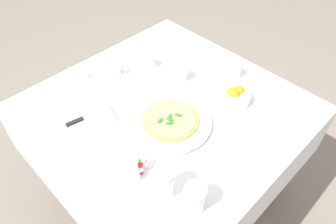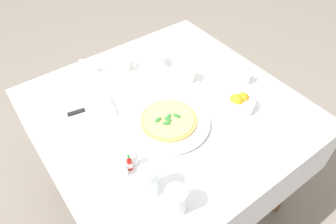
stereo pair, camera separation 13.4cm
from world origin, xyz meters
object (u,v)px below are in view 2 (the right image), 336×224
(dinner_knife, at_px, (88,109))
(pepper_shaker, at_px, (124,170))
(pizza, at_px, (169,120))
(hot_sauce_bottle, at_px, (129,163))
(coffee_cup_back_corner, at_px, (186,75))
(coffee_cup_near_left, at_px, (242,78))
(napkin_folded, at_px, (88,111))
(citrus_bowl, at_px, (238,102))
(salt_shaker, at_px, (135,159))
(water_glass_far_right, at_px, (148,182))
(water_glass_near_right, at_px, (176,201))
(menu_card, at_px, (89,66))
(coffee_cup_left_edge, at_px, (157,61))
(pizza_plate, at_px, (169,122))
(coffee_cup_center_back, at_px, (123,65))

(dinner_knife, distance_m, pepper_shaker, 0.37)
(pizza, xyz_separation_m, hot_sauce_bottle, (-0.25, -0.10, 0.01))
(coffee_cup_back_corner, xyz_separation_m, pepper_shaker, (-0.52, -0.28, -0.01))
(hot_sauce_bottle, xyz_separation_m, pepper_shaker, (-0.03, -0.01, -0.01))
(coffee_cup_near_left, bearing_deg, napkin_folded, 160.04)
(citrus_bowl, height_order, salt_shaker, citrus_bowl)
(citrus_bowl, distance_m, salt_shaker, 0.53)
(water_glass_far_right, xyz_separation_m, dinner_knife, (0.00, 0.48, -0.03))
(pepper_shaker, bearing_deg, salt_shaker, 19.65)
(water_glass_near_right, relative_size, napkin_folded, 0.41)
(citrus_bowl, bearing_deg, pepper_shaker, -179.15)
(pepper_shaker, bearing_deg, menu_card, 74.75)
(coffee_cup_left_edge, bearing_deg, citrus_bowl, -76.05)
(coffee_cup_left_edge, height_order, menu_card, coffee_cup_left_edge)
(pizza, bearing_deg, salt_shaker, -158.71)
(coffee_cup_back_corner, bearing_deg, water_glass_far_right, -140.81)
(citrus_bowl, bearing_deg, napkin_folded, 146.97)
(pizza_plate, height_order, citrus_bowl, citrus_bowl)
(citrus_bowl, xyz_separation_m, hot_sauce_bottle, (-0.56, 0.00, 0.01))
(coffee_cup_left_edge, height_order, dinner_knife, coffee_cup_left_edge)
(napkin_folded, height_order, hot_sauce_bottle, hot_sauce_bottle)
(coffee_cup_left_edge, bearing_deg, water_glass_near_right, -120.44)
(citrus_bowl, relative_size, salt_shaker, 2.67)
(pizza_plate, bearing_deg, coffee_cup_near_left, 1.23)
(water_glass_far_right, height_order, pepper_shaker, water_glass_far_right)
(dinner_knife, xyz_separation_m, salt_shaker, (0.02, -0.35, 0.00))
(pizza_plate, xyz_separation_m, coffee_cup_near_left, (0.45, 0.01, 0.01))
(coffee_cup_near_left, height_order, coffee_cup_back_corner, coffee_cup_back_corner)
(citrus_bowl, xyz_separation_m, pepper_shaker, (-0.58, -0.01, -0.00))
(napkin_folded, bearing_deg, hot_sauce_bottle, -76.20)
(pepper_shaker, bearing_deg, coffee_cup_back_corner, 28.90)
(hot_sauce_bottle, height_order, salt_shaker, hot_sauce_bottle)
(coffee_cup_back_corner, distance_m, salt_shaker, 0.53)
(pizza, bearing_deg, coffee_cup_back_corner, 36.89)
(pizza_plate, height_order, hot_sauce_bottle, hot_sauce_bottle)
(coffee_cup_left_edge, bearing_deg, menu_card, 150.77)
(coffee_cup_near_left, distance_m, napkin_folded, 0.74)
(pizza_plate, bearing_deg, pepper_shaker, -159.05)
(coffee_cup_back_corner, bearing_deg, citrus_bowl, -75.92)
(salt_shaker, bearing_deg, hot_sauce_bottle, -160.35)
(pizza_plate, relative_size, coffee_cup_left_edge, 2.62)
(coffee_cup_center_back, xyz_separation_m, coffee_cup_near_left, (0.41, -0.42, -0.01))
(pizza, xyz_separation_m, dinner_knife, (-0.24, 0.26, -0.00))
(water_glass_near_right, xyz_separation_m, napkin_folded, (-0.04, 0.58, -0.03))
(napkin_folded, height_order, salt_shaker, salt_shaker)
(coffee_cup_back_corner, height_order, citrus_bowl, coffee_cup_back_corner)
(water_glass_near_right, relative_size, salt_shaker, 1.79)
(pizza_plate, xyz_separation_m, menu_card, (-0.11, 0.53, 0.02))
(pizza_plate, distance_m, pizza, 0.01)
(dinner_knife, bearing_deg, napkin_folded, 180.00)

